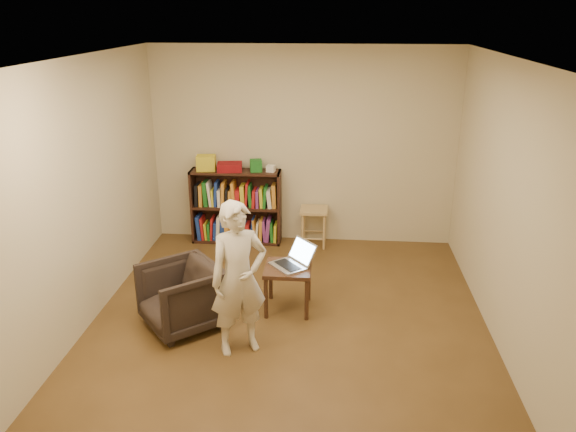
# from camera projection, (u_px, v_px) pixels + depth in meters

# --- Properties ---
(floor) EXTENTS (4.50, 4.50, 0.00)m
(floor) POSITION_uv_depth(u_px,v_px,m) (288.00, 322.00, 5.72)
(floor) COLOR #4D3518
(floor) RESTS_ON ground
(ceiling) EXTENTS (4.50, 4.50, 0.00)m
(ceiling) POSITION_uv_depth(u_px,v_px,m) (289.00, 58.00, 4.82)
(ceiling) COLOR white
(ceiling) RESTS_ON wall_back
(wall_back) EXTENTS (4.00, 0.00, 4.00)m
(wall_back) POSITION_uv_depth(u_px,v_px,m) (303.00, 147.00, 7.37)
(wall_back) COLOR beige
(wall_back) RESTS_ON floor
(wall_left) EXTENTS (0.00, 4.50, 4.50)m
(wall_left) POSITION_uv_depth(u_px,v_px,m) (83.00, 196.00, 5.43)
(wall_left) COLOR beige
(wall_left) RESTS_ON floor
(wall_right) EXTENTS (0.00, 4.50, 4.50)m
(wall_right) POSITION_uv_depth(u_px,v_px,m) (507.00, 208.00, 5.10)
(wall_right) COLOR beige
(wall_right) RESTS_ON floor
(bookshelf) EXTENTS (1.20, 0.30, 1.00)m
(bookshelf) POSITION_uv_depth(u_px,v_px,m) (237.00, 210.00, 7.59)
(bookshelf) COLOR black
(bookshelf) RESTS_ON floor
(box_yellow) EXTENTS (0.26, 0.20, 0.20)m
(box_yellow) POSITION_uv_depth(u_px,v_px,m) (206.00, 163.00, 7.37)
(box_yellow) COLOR gold
(box_yellow) RESTS_ON bookshelf
(red_cloth) EXTENTS (0.35, 0.28, 0.11)m
(red_cloth) POSITION_uv_depth(u_px,v_px,m) (230.00, 167.00, 7.36)
(red_cloth) COLOR maroon
(red_cloth) RESTS_ON bookshelf
(box_green) EXTENTS (0.18, 0.18, 0.15)m
(box_green) POSITION_uv_depth(u_px,v_px,m) (256.00, 166.00, 7.34)
(box_green) COLOR #1C6920
(box_green) RESTS_ON bookshelf
(box_white) EXTENTS (0.12, 0.12, 0.08)m
(box_white) POSITION_uv_depth(u_px,v_px,m) (271.00, 169.00, 7.33)
(box_white) COLOR white
(box_white) RESTS_ON bookshelf
(stool) EXTENTS (0.36, 0.36, 0.52)m
(stool) POSITION_uv_depth(u_px,v_px,m) (314.00, 216.00, 7.46)
(stool) COLOR tan
(stool) RESTS_ON floor
(armchair) EXTENTS (1.00, 1.00, 0.66)m
(armchair) POSITION_uv_depth(u_px,v_px,m) (182.00, 297.00, 5.55)
(armchair) COLOR #2B221D
(armchair) RESTS_ON floor
(side_table) EXTENTS (0.48, 0.48, 0.49)m
(side_table) POSITION_uv_depth(u_px,v_px,m) (288.00, 274.00, 5.84)
(side_table) COLOR #331C11
(side_table) RESTS_ON floor
(laptop) EXTENTS (0.52, 0.52, 0.25)m
(laptop) POSITION_uv_depth(u_px,v_px,m) (293.00, 260.00, 5.82)
(laptop) COLOR silver
(laptop) RESTS_ON side_table
(person) EXTENTS (0.63, 0.55, 1.45)m
(person) POSITION_uv_depth(u_px,v_px,m) (239.00, 279.00, 5.03)
(person) COLOR beige
(person) RESTS_ON floor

